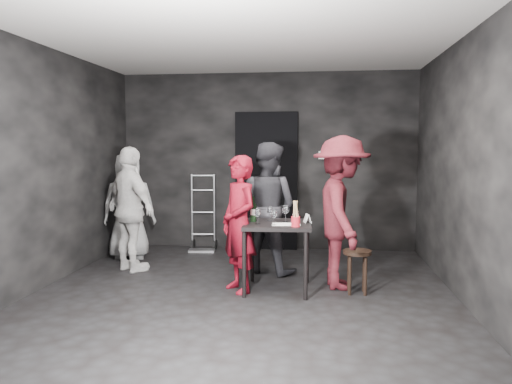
# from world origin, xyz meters

# --- Properties ---
(floor) EXTENTS (4.50, 5.00, 0.02)m
(floor) POSITION_xyz_m (0.00, 0.00, 0.00)
(floor) COLOR black
(floor) RESTS_ON ground
(ceiling) EXTENTS (4.50, 5.00, 0.02)m
(ceiling) POSITION_xyz_m (0.00, 0.00, 2.70)
(ceiling) COLOR silver
(ceiling) RESTS_ON ground
(wall_back) EXTENTS (4.50, 0.04, 2.70)m
(wall_back) POSITION_xyz_m (0.00, 2.50, 1.35)
(wall_back) COLOR black
(wall_back) RESTS_ON ground
(wall_front) EXTENTS (4.50, 0.04, 2.70)m
(wall_front) POSITION_xyz_m (0.00, -2.50, 1.35)
(wall_front) COLOR black
(wall_front) RESTS_ON ground
(wall_left) EXTENTS (0.04, 5.00, 2.70)m
(wall_left) POSITION_xyz_m (-2.25, 0.00, 1.35)
(wall_left) COLOR black
(wall_left) RESTS_ON ground
(wall_right) EXTENTS (0.04, 5.00, 2.70)m
(wall_right) POSITION_xyz_m (2.25, 0.00, 1.35)
(wall_right) COLOR black
(wall_right) RESTS_ON ground
(doorway) EXTENTS (0.95, 0.10, 2.10)m
(doorway) POSITION_xyz_m (0.00, 2.44, 1.05)
(doorway) COLOR black
(doorway) RESTS_ON ground
(wallbox_upper) EXTENTS (0.12, 0.06, 0.12)m
(wallbox_upper) POSITION_xyz_m (0.85, 2.45, 1.45)
(wallbox_upper) COLOR #B7B7B2
(wallbox_upper) RESTS_ON wall_back
(wallbox_lower) EXTENTS (0.10, 0.06, 0.14)m
(wallbox_lower) POSITION_xyz_m (1.05, 2.45, 1.40)
(wallbox_lower) COLOR #B7B7B2
(wallbox_lower) RESTS_ON wall_back
(hand_truck) EXTENTS (0.39, 0.33, 1.16)m
(hand_truck) POSITION_xyz_m (-0.95, 2.20, 0.21)
(hand_truck) COLOR #B2B2B7
(hand_truck) RESTS_ON floor
(tasting_table) EXTENTS (0.72, 0.72, 0.75)m
(tasting_table) POSITION_xyz_m (0.35, 0.23, 0.65)
(tasting_table) COLOR black
(tasting_table) RESTS_ON floor
(stool) EXTENTS (0.30, 0.30, 0.47)m
(stool) POSITION_xyz_m (1.22, 0.21, 0.36)
(stool) COLOR black
(stool) RESTS_ON floor
(server_red) EXTENTS (0.61, 0.64, 1.47)m
(server_red) POSITION_xyz_m (-0.06, 0.15, 0.74)
(server_red) COLOR maroon
(server_red) RESTS_ON floor
(woman_black) EXTENTS (0.98, 0.78, 1.78)m
(woman_black) POSITION_xyz_m (0.16, 1.03, 0.89)
(woman_black) COLOR #2C2B30
(woman_black) RESTS_ON floor
(man_maroon) EXTENTS (0.72, 1.30, 1.93)m
(man_maroon) POSITION_xyz_m (1.05, 0.43, 0.96)
(man_maroon) COLOR #4D131A
(man_maroon) RESTS_ON floor
(bystander_cream) EXTENTS (1.06, 0.96, 1.67)m
(bystander_cream) POSITION_xyz_m (-1.55, 0.85, 0.83)
(bystander_cream) COLOR silver
(bystander_cream) RESTS_ON floor
(bystander_grey) EXTENTS (0.80, 0.55, 1.50)m
(bystander_grey) POSITION_xyz_m (-1.85, 1.52, 0.75)
(bystander_grey) COLOR gray
(bystander_grey) RESTS_ON floor
(tasting_mat) EXTENTS (0.31, 0.22, 0.00)m
(tasting_mat) POSITION_xyz_m (0.46, 0.12, 0.75)
(tasting_mat) COLOR white
(tasting_mat) RESTS_ON tasting_table
(wine_glass_a) EXTENTS (0.09, 0.09, 0.19)m
(wine_glass_a) POSITION_xyz_m (0.15, 0.10, 0.84)
(wine_glass_a) COLOR white
(wine_glass_a) RESTS_ON tasting_table
(wine_glass_b) EXTENTS (0.09, 0.09, 0.19)m
(wine_glass_b) POSITION_xyz_m (0.09, 0.33, 0.85)
(wine_glass_b) COLOR white
(wine_glass_b) RESTS_ON tasting_table
(wine_glass_c) EXTENTS (0.08, 0.08, 0.18)m
(wine_glass_c) POSITION_xyz_m (0.26, 0.35, 0.84)
(wine_glass_c) COLOR white
(wine_glass_c) RESTS_ON tasting_table
(wine_glass_d) EXTENTS (0.08, 0.08, 0.18)m
(wine_glass_d) POSITION_xyz_m (0.33, 0.04, 0.84)
(wine_glass_d) COLOR white
(wine_glass_d) RESTS_ON tasting_table
(wine_glass_e) EXTENTS (0.07, 0.07, 0.18)m
(wine_glass_e) POSITION_xyz_m (0.56, 0.01, 0.84)
(wine_glass_e) COLOR white
(wine_glass_e) RESTS_ON tasting_table
(wine_glass_f) EXTENTS (0.10, 0.10, 0.20)m
(wine_glass_f) POSITION_xyz_m (0.44, 0.30, 0.85)
(wine_glass_f) COLOR white
(wine_glass_f) RESTS_ON tasting_table
(wine_bottle) EXTENTS (0.07, 0.07, 0.28)m
(wine_bottle) POSITION_xyz_m (0.08, 0.28, 0.86)
(wine_bottle) COLOR black
(wine_bottle) RESTS_ON tasting_table
(breadstick_cup) EXTENTS (0.09, 0.09, 0.29)m
(breadstick_cup) POSITION_xyz_m (0.56, -0.01, 0.88)
(breadstick_cup) COLOR #B51B27
(breadstick_cup) RESTS_ON tasting_table
(reserved_card) EXTENTS (0.11, 0.14, 0.10)m
(reserved_card) POSITION_xyz_m (0.66, 0.26, 0.80)
(reserved_card) COLOR white
(reserved_card) RESTS_ON tasting_table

